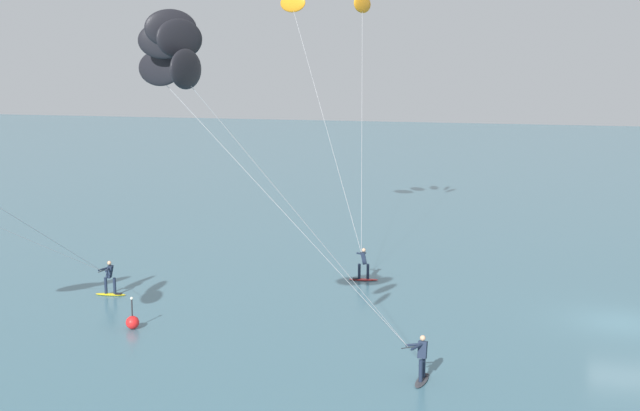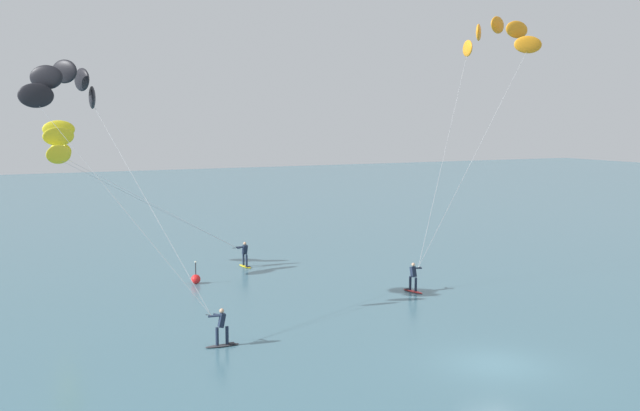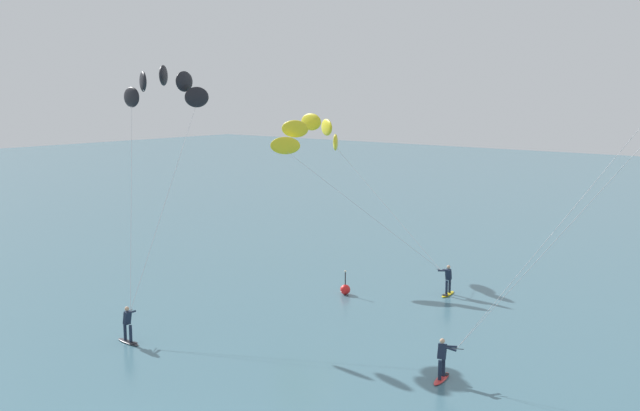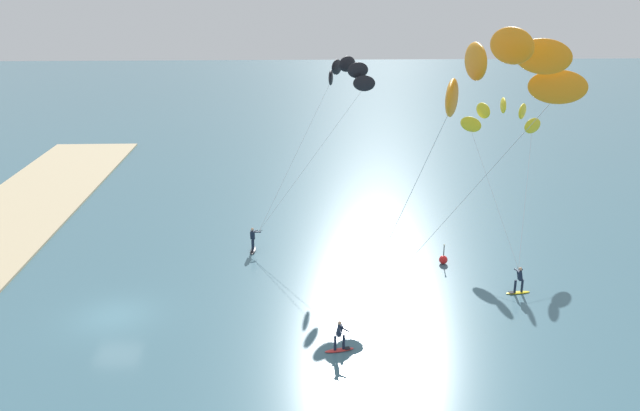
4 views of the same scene
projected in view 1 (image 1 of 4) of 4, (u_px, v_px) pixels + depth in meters
ground_plane at (622, 323)px, 36.46m from camera, size 240.00×240.00×0.00m
kitesurfer_nearshore at (185, 67)px, 24.99m from camera, size 8.15×8.81×12.52m
kitesurfer_mid_water at (329, 1)px, 50.63m from camera, size 11.30×8.00×16.40m
marker_buoy at (133, 322)px, 35.61m from camera, size 0.56×0.56×1.38m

